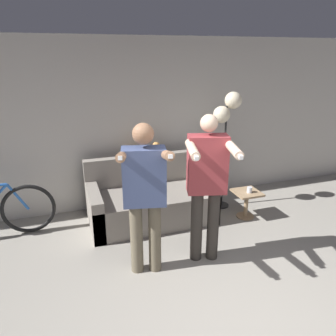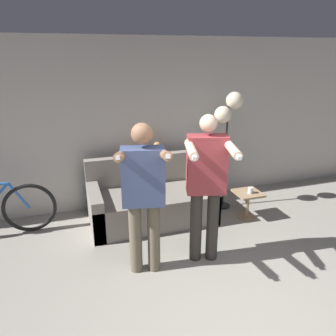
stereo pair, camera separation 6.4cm
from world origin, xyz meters
The scene contains 8 objects.
wall_back centered at (0.00, 3.10, 1.30)m, with size 10.00×0.05×2.60m.
couch centered at (-0.28, 2.45, 0.28)m, with size 1.79×0.94×0.89m.
person_left centered at (-0.66, 1.27, 1.00)m, with size 0.62×0.74×1.71m.
person_right centered at (0.06, 1.27, 1.01)m, with size 0.62×0.76×1.76m.
cat centered at (-0.22, 2.81, 0.98)m, with size 0.55×0.14×0.19m.
floor_lamp centered at (0.94, 2.50, 1.51)m, with size 0.43×0.25×1.83m.
side_table centered at (1.10, 2.04, 0.29)m, with size 0.38×0.38×0.41m.
cup centered at (1.12, 2.00, 0.46)m, with size 0.07×0.07×0.09m.
Camera 2 is at (-1.38, -1.82, 2.36)m, focal length 35.00 mm.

